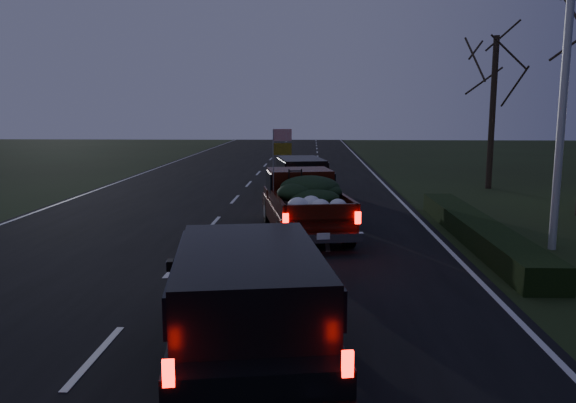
% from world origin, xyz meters
% --- Properties ---
extents(ground, '(120.00, 120.00, 0.00)m').
position_xyz_m(ground, '(0.00, 0.00, 0.00)').
color(ground, black).
rests_on(ground, ground).
extents(road_asphalt, '(14.00, 120.00, 0.02)m').
position_xyz_m(road_asphalt, '(0.00, 0.00, 0.01)').
color(road_asphalt, black).
rests_on(road_asphalt, ground).
extents(hedge_row, '(1.00, 10.00, 0.60)m').
position_xyz_m(hedge_row, '(7.80, 3.00, 0.30)').
color(hedge_row, black).
rests_on(hedge_row, ground).
extents(light_pole, '(0.50, 0.90, 9.16)m').
position_xyz_m(light_pole, '(9.50, 2.00, 5.48)').
color(light_pole, silver).
rests_on(light_pole, ground).
extents(bare_tree_far, '(3.60, 3.60, 7.00)m').
position_xyz_m(bare_tree_far, '(11.50, 14.00, 5.23)').
color(bare_tree_far, black).
rests_on(bare_tree_far, ground).
extents(pickup_truck, '(2.88, 5.52, 2.76)m').
position_xyz_m(pickup_truck, '(2.95, 3.69, 1.03)').
color(pickup_truck, '#3D1008').
rests_on(pickup_truck, ground).
extents(lead_suv, '(2.60, 4.71, 1.28)m').
position_xyz_m(lead_suv, '(2.67, 11.85, 0.97)').
color(lead_suv, black).
rests_on(lead_suv, ground).
extents(rear_suv, '(2.77, 5.11, 1.39)m').
position_xyz_m(rear_suv, '(2.30, -5.12, 1.05)').
color(rear_suv, black).
rests_on(rear_suv, ground).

